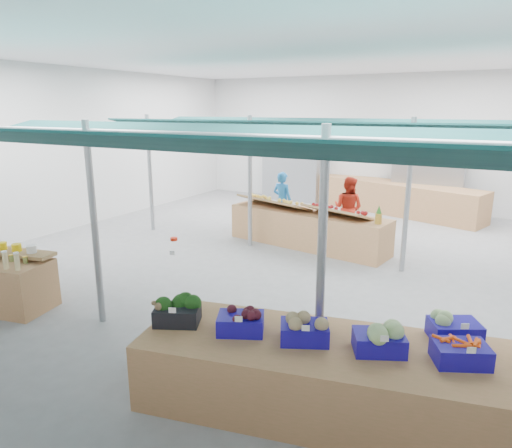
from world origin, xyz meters
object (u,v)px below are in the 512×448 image
(crate_stack, at_px, (351,358))
(vendor_left, at_px, (282,201))
(fruit_counter, at_px, (307,229))
(veg_counter, at_px, (323,376))
(vendor_right, at_px, (348,208))

(crate_stack, bearing_deg, vendor_left, 122.81)
(fruit_counter, bearing_deg, veg_counter, -57.15)
(fruit_counter, height_order, vendor_left, vendor_left)
(fruit_counter, bearing_deg, crate_stack, -53.38)
(fruit_counter, xyz_separation_m, vendor_left, (-1.20, 1.10, 0.36))
(fruit_counter, height_order, crate_stack, fruit_counter)
(vendor_left, bearing_deg, vendor_right, -171.87)
(crate_stack, bearing_deg, vendor_right, 108.80)
(veg_counter, relative_size, vendor_left, 2.53)
(vendor_left, relative_size, vendor_right, 1.00)
(crate_stack, xyz_separation_m, vendor_left, (-3.81, 5.92, 0.47))
(fruit_counter, distance_m, vendor_left, 1.67)
(fruit_counter, relative_size, crate_stack, 6.40)
(vendor_left, height_order, vendor_right, same)
(veg_counter, bearing_deg, fruit_counter, 101.77)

